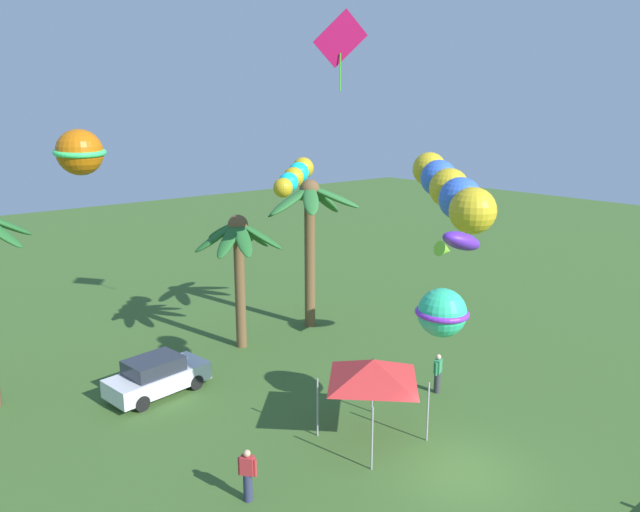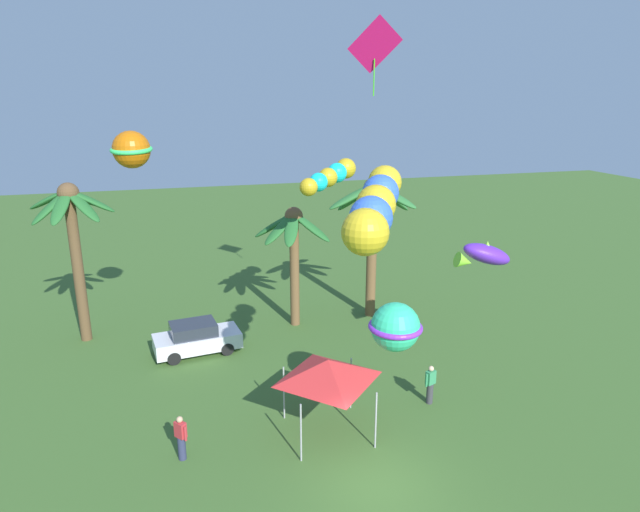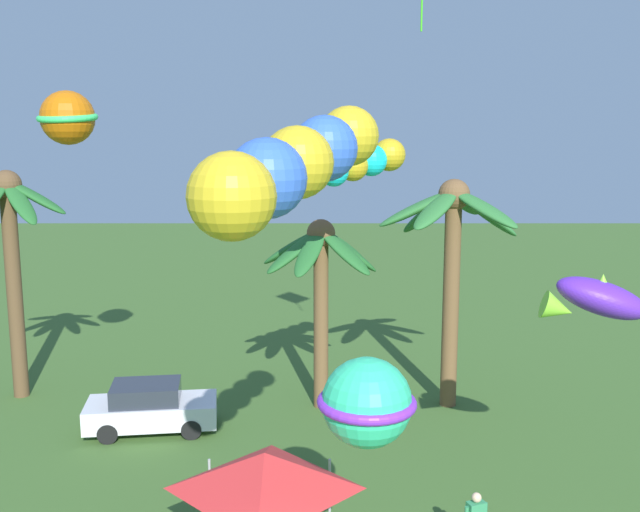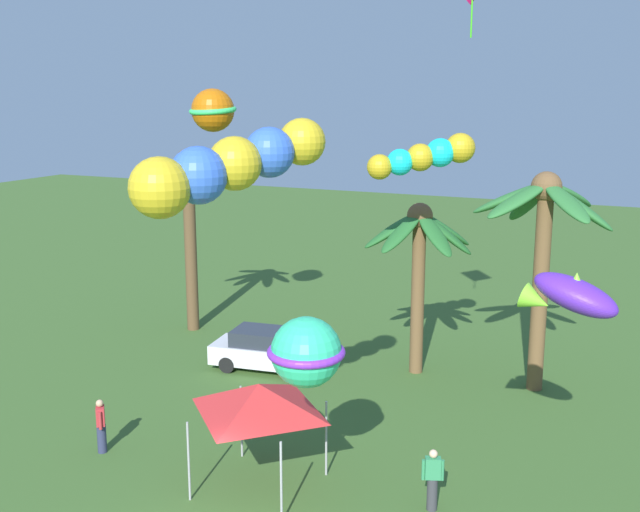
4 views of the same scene
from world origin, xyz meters
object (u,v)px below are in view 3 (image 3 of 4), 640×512
kite_tube_0 (292,166)px  festival_tent (267,471)px  palm_tree_1 (13,230)px  palm_tree_2 (455,235)px  palm_tree_0 (324,266)px  kite_tube_4 (360,164)px  kite_ball_3 (70,118)px  parked_car_0 (153,407)px  kite_fish_5 (598,299)px  kite_ball_2 (369,402)px

kite_tube_0 → festival_tent: bearing=105.1°
palm_tree_1 → palm_tree_2: size_ratio=1.03×
palm_tree_0 → kite_tube_4: size_ratio=2.11×
festival_tent → palm_tree_1: bearing=130.6°
festival_tent → kite_ball_3: bearing=127.8°
parked_car_0 → palm_tree_0: bearing=21.5°
festival_tent → kite_fish_5: size_ratio=1.15×
palm_tree_0 → festival_tent: bearing=-96.6°
kite_ball_2 → kite_tube_0: bearing=-138.6°
kite_ball_2 → kite_ball_3: (-8.07, 9.15, 5.06)m
palm_tree_0 → palm_tree_2: size_ratio=0.83×
kite_fish_5 → kite_ball_3: bearing=156.5°
kite_tube_4 → kite_ball_2: bearing=-91.5°
kite_fish_5 → kite_ball_2: bearing=-147.2°
parked_car_0 → kite_tube_4: 9.68m
parked_car_0 → kite_tube_4: (6.20, -0.85, 7.39)m
palm_tree_0 → palm_tree_2: bearing=1.8°
palm_tree_1 → kite_ball_3: (3.05, -2.78, 3.63)m
kite_ball_3 → kite_fish_5: 15.02m
palm_tree_0 → kite_tube_0: size_ratio=1.54×
festival_tent → kite_ball_3: size_ratio=1.38×
palm_tree_1 → palm_tree_0: bearing=-5.4°
festival_tent → kite_ball_2: bearing=-32.0°
palm_tree_0 → festival_tent: size_ratio=2.19×
palm_tree_1 → festival_tent: bearing=-49.4°
palm_tree_2 → kite_tube_4: size_ratio=2.53×
palm_tree_0 → kite_tube_0: 12.70m
kite_fish_5 → parked_car_0: bearing=153.6°
palm_tree_1 → parked_car_0: palm_tree_1 is taller
palm_tree_1 → festival_tent: size_ratio=2.72×
parked_car_0 → kite_tube_0: kite_tube_0 is taller
kite_ball_3 → kite_tube_4: bearing=-7.4°
kite_tube_0 → kite_tube_4: 9.34m
kite_ball_2 → palm_tree_0: bearing=94.1°
kite_ball_2 → kite_fish_5: kite_fish_5 is taller
kite_ball_2 → kite_tube_4: kite_tube_4 is taller
kite_tube_0 → kite_ball_3: (-6.78, 10.28, 0.84)m
palm_tree_0 → kite_ball_2: bearing=-85.9°
palm_tree_1 → festival_tent: (9.21, -10.73, -3.31)m
parked_car_0 → kite_ball_2: kite_ball_2 is taller
palm_tree_2 → kite_tube_0: 13.41m
palm_tree_2 → parked_car_0: size_ratio=1.84×
kite_tube_4 → parked_car_0: bearing=172.2°
festival_tent → kite_fish_5: (7.13, 2.16, 2.97)m
kite_ball_3 → kite_ball_2: bearing=-48.6°
palm_tree_0 → kite_ball_3: bearing=-166.0°
palm_tree_1 → palm_tree_2: bearing=-3.3°
kite_ball_3 → kite_tube_4: 8.45m
palm_tree_2 → kite_ball_3: (-11.50, -1.94, 3.69)m
palm_tree_0 → kite_ball_2: (0.79, -10.96, -0.39)m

